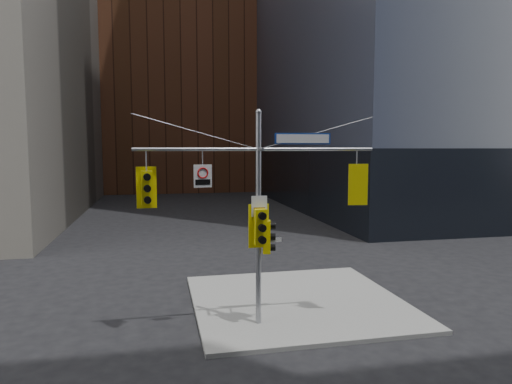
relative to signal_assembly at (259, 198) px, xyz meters
name	(u,v)px	position (x,y,z in m)	size (l,w,h in m)	color
ground	(273,353)	(0.00, -1.99, -4.42)	(160.00, 160.00, 0.00)	black
sidewalk_corner	(297,301)	(2.00, 2.01, -4.34)	(8.00, 8.00, 0.15)	gray
podium_ne	(447,175)	(28.00, 30.01, -1.42)	(36.40, 36.40, 6.00)	black
brick_midrise	(178,94)	(0.00, 56.01, 9.58)	(26.00, 20.00, 28.00)	brown
signal_assembly	(259,198)	(0.00, 0.00, 0.00)	(8.00, 0.80, 7.30)	#92949A
traffic_light_west_arm	(147,188)	(-3.57, 0.01, 0.38)	(0.63, 0.52, 1.32)	#D9C80B
traffic_light_east_arm	(356,184)	(3.45, 0.00, 0.38)	(0.67, 0.57, 1.41)	#D9C80B
traffic_light_pole_side	(268,237)	(0.33, 0.00, -1.33)	(0.47, 0.40, 1.10)	#D9C80B
traffic_light_pole_front	(260,227)	(0.00, -0.27, -0.93)	(0.69, 0.56, 1.45)	#D9C80B
street_sign_blade	(303,139)	(1.51, 0.00, 1.93)	(1.92, 0.10, 0.37)	navy
regulatory_sign_arm	(203,175)	(-1.83, -0.02, 0.76)	(0.59, 0.12, 0.73)	silver
regulatory_sign_pole	(259,207)	(0.00, -0.11, -0.29)	(0.52, 0.05, 0.69)	silver
street_blade_ew	(272,240)	(0.45, 0.01, -1.44)	(0.67, 0.07, 0.13)	silver
street_blade_ns	(256,239)	(0.00, 0.46, -1.47)	(0.13, 0.81, 0.16)	#145926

